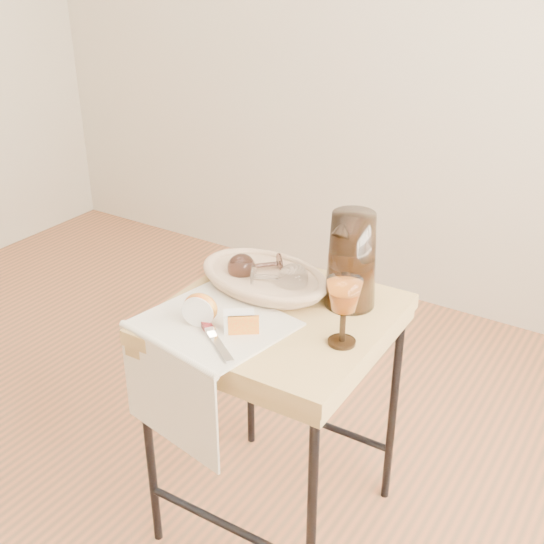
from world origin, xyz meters
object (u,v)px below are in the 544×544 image
Objects in this scene: pitcher at (352,260)px; apple_half at (201,308)px; tea_towel at (214,324)px; bread_basket at (264,280)px; table_knife at (212,333)px; wine_goblet at (343,312)px; side_table at (276,422)px; goblet_lying_b at (276,277)px; goblet_lying_a at (258,266)px.

apple_half is (-0.26, -0.28, -0.08)m from pitcher.
tea_towel is at bearing -134.93° from pitcher.
table_knife is (0.04, -0.28, -0.01)m from bread_basket.
wine_goblet reaches higher than tea_towel.
wine_goblet is 1.98× the size of apple_half.
tea_towel is at bearing 156.88° from table_knife.
apple_half is (-0.02, -0.24, 0.02)m from bread_basket.
pitcher reaches higher than apple_half.
bread_basket is at bearing 155.97° from wine_goblet.
side_table is 0.41m from goblet_lying_b.
tea_towel is at bearing 51.05° from goblet_lying_a.
table_knife is (0.06, -0.04, -0.03)m from apple_half.
wine_goblet reaches higher than bread_basket.
pitcher reaches higher than goblet_lying_a.
wine_goblet is at bearing -73.07° from pitcher.
side_table is 5.59× the size of goblet_lying_a.
tea_towel is 3.91× the size of apple_half.
table_knife is (-0.06, -0.19, 0.36)m from side_table.
goblet_lying_b is at bearing 109.67° from goblet_lying_a.
goblet_lying_b is at bearing 121.12° from table_knife.
goblet_lying_a is 0.27m from pitcher.
wine_goblet is (0.30, 0.09, 0.08)m from tea_towel.
bread_basket is at bearing -174.37° from pitcher.
wine_goblet reaches higher than apple_half.
bread_basket is at bearing 66.13° from apple_half.
wine_goblet is at bearing 109.04° from goblet_lying_a.
bread_basket is 0.34m from wine_goblet.
apple_half is at bearing -129.15° from side_table.
side_table is 2.41× the size of pitcher.
bread_basket is 2.69× the size of goblet_lying_a.
bread_basket reaches higher than side_table.
goblet_lying_a is 0.74× the size of wine_goblet.
table_knife is at bearing -47.11° from tea_towel.
apple_half is 0.39× the size of table_knife.
goblet_lying_a is (-0.03, 0.24, 0.05)m from tea_towel.
bread_basket reaches higher than table_knife.
wine_goblet is 0.35m from apple_half.
side_table is 3.16× the size of table_knife.
bread_basket is 0.26m from pitcher.
goblet_lying_b reaches higher than tea_towel.
apple_half is at bearing -161.93° from wine_goblet.
pitcher is (0.23, 0.27, 0.12)m from tea_towel.
pitcher reaches higher than table_knife.
apple_half is at bearing -89.00° from bread_basket.
apple_half reaches higher than side_table.
goblet_lying_b is 0.23m from apple_half.
bread_basket is 1.99× the size of wine_goblet.
pitcher reaches higher than wine_goblet.
goblet_lying_b is at bearing 155.54° from wine_goblet.
wine_goblet is at bearing 62.52° from table_knife.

